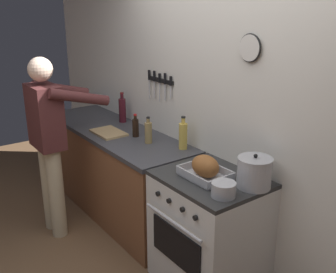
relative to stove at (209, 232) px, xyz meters
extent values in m
cube|color=white|center=(-0.22, 0.36, 0.85)|extent=(6.00, 0.10, 2.60)
cube|color=black|center=(-1.04, 0.30, 0.96)|extent=(0.38, 0.02, 0.04)
cube|color=silver|center=(-1.21, 0.29, 0.85)|extent=(0.02, 0.00, 0.18)
cube|color=black|center=(-1.21, 0.29, 0.99)|extent=(0.02, 0.02, 0.09)
cube|color=silver|center=(-1.13, 0.29, 0.86)|extent=(0.02, 0.00, 0.16)
cube|color=black|center=(-1.13, 0.29, 0.99)|extent=(0.02, 0.02, 0.10)
cube|color=silver|center=(-1.04, 0.29, 0.85)|extent=(0.01, 0.00, 0.18)
cube|color=black|center=(-1.04, 0.29, 0.98)|extent=(0.02, 0.02, 0.09)
cube|color=silver|center=(-0.96, 0.29, 0.87)|extent=(0.02, 0.00, 0.15)
cube|color=black|center=(-0.96, 0.29, 0.99)|extent=(0.02, 0.02, 0.10)
cube|color=silver|center=(-0.87, 0.29, 0.88)|extent=(0.02, 0.00, 0.12)
cube|color=black|center=(-0.87, 0.29, 0.98)|extent=(0.02, 0.02, 0.08)
cylinder|color=white|center=(0.02, 0.29, 1.34)|extent=(0.18, 0.02, 0.18)
torus|color=black|center=(0.02, 0.29, 1.34)|extent=(0.20, 0.02, 0.20)
cube|color=brown|center=(-1.42, 0.00, -0.02)|extent=(2.00, 0.62, 0.86)
cube|color=#3D3D42|center=(-1.42, 0.00, 0.43)|extent=(2.03, 0.65, 0.04)
cube|color=white|center=(0.00, 0.00, -0.02)|extent=(0.76, 0.62, 0.87)
cube|color=black|center=(0.00, -0.31, 0.00)|extent=(0.53, 0.01, 0.28)
cube|color=#2D2D2D|center=(0.00, 0.00, 0.43)|extent=(0.76, 0.62, 0.03)
cylinder|color=black|center=(-0.21, -0.32, 0.33)|extent=(0.04, 0.02, 0.04)
cylinder|color=black|center=(-0.08, -0.32, 0.33)|extent=(0.04, 0.02, 0.04)
cylinder|color=black|center=(0.08, -0.32, 0.33)|extent=(0.04, 0.02, 0.04)
cylinder|color=black|center=(0.21, -0.32, 0.33)|extent=(0.04, 0.02, 0.04)
cylinder|color=silver|center=(0.00, -0.34, 0.21)|extent=(0.61, 0.02, 0.02)
cylinder|color=#C6B793|center=(-1.52, -0.67, -0.02)|extent=(0.14, 0.14, 0.86)
cylinder|color=#C6B793|center=(-1.34, -0.67, -0.02)|extent=(0.14, 0.14, 0.86)
cube|color=#4C2323|center=(-1.43, -0.67, 0.69)|extent=(0.38, 0.22, 0.56)
sphere|color=beige|center=(-1.43, -0.67, 1.10)|extent=(0.21, 0.21, 0.21)
cylinder|color=#4C2323|center=(-1.64, -0.43, 0.87)|extent=(0.09, 0.55, 0.22)
cylinder|color=#4C2323|center=(-1.22, -0.43, 0.87)|extent=(0.09, 0.55, 0.22)
cube|color=#B7B7BC|center=(-0.02, -0.04, 0.46)|extent=(0.34, 0.25, 0.01)
cube|color=#B7B7BC|center=(-0.02, -0.16, 0.49)|extent=(0.34, 0.01, 0.05)
cube|color=#B7B7BC|center=(-0.02, 0.09, 0.49)|extent=(0.34, 0.01, 0.05)
cube|color=#B7B7BC|center=(-0.19, -0.04, 0.49)|extent=(0.01, 0.25, 0.05)
cube|color=#B7B7BC|center=(0.15, -0.04, 0.49)|extent=(0.01, 0.25, 0.05)
ellipsoid|color=#935628|center=(-0.02, -0.04, 0.54)|extent=(0.23, 0.16, 0.16)
cylinder|color=#B7B7BC|center=(0.28, 0.13, 0.55)|extent=(0.23, 0.23, 0.20)
cylinder|color=#B2B2B7|center=(0.28, 0.13, 0.65)|extent=(0.24, 0.24, 0.01)
sphere|color=black|center=(0.28, 0.13, 0.67)|extent=(0.03, 0.03, 0.03)
cylinder|color=#B7B7BC|center=(0.26, -0.13, 0.50)|extent=(0.16, 0.16, 0.10)
cube|color=tan|center=(-1.33, -0.11, 0.46)|extent=(0.36, 0.24, 0.02)
cylinder|color=black|center=(-1.10, 0.05, 0.53)|extent=(0.06, 0.06, 0.17)
cylinder|color=black|center=(-1.10, 0.05, 0.63)|extent=(0.03, 0.03, 0.04)
cylinder|color=#B21919|center=(-1.10, 0.05, 0.66)|extent=(0.03, 0.03, 0.01)
cylinder|color=#997F4C|center=(-0.88, 0.05, 0.54)|extent=(0.07, 0.07, 0.19)
cylinder|color=#997F4C|center=(-0.88, 0.05, 0.66)|extent=(0.03, 0.03, 0.04)
cylinder|color=black|center=(-0.88, 0.05, 0.69)|extent=(0.03, 0.03, 0.01)
cylinder|color=#47141E|center=(-1.59, 0.20, 0.57)|extent=(0.07, 0.07, 0.25)
cylinder|color=#47141E|center=(-1.59, 0.20, 0.72)|extent=(0.03, 0.03, 0.05)
cylinder|color=maroon|center=(-1.59, 0.20, 0.76)|extent=(0.04, 0.04, 0.01)
cylinder|color=gold|center=(-0.58, 0.21, 0.56)|extent=(0.07, 0.07, 0.22)
cylinder|color=gold|center=(-0.58, 0.21, 0.70)|extent=(0.03, 0.03, 0.05)
cylinder|color=black|center=(-0.58, 0.21, 0.73)|extent=(0.04, 0.04, 0.01)
camera|label=1|loc=(1.88, -1.77, 1.63)|focal=41.96mm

